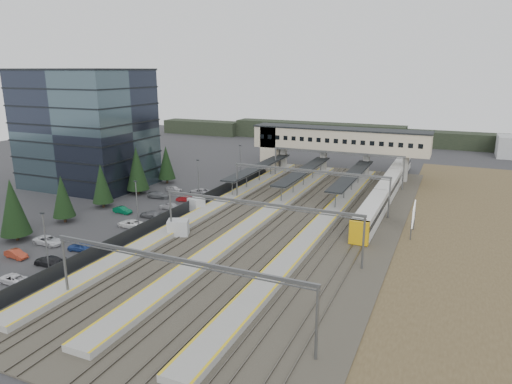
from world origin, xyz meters
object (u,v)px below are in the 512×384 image
at_px(footbridge, 327,141).
at_px(relay_cabin_far, 196,205).
at_px(train, 388,187).
at_px(billboard, 414,215).
at_px(office_building, 86,128).
at_px(relay_cabin_near, 178,228).

bearing_deg(footbridge, relay_cabin_far, -109.59).
relative_size(relay_cabin_far, train, 0.05).
bearing_deg(footbridge, billboard, -56.63).
xyz_separation_m(footbridge, train, (16.30, -14.11, -5.96)).
bearing_deg(office_building, relay_cabin_near, -28.85).
distance_m(office_building, relay_cabin_far, 33.20).
distance_m(office_building, footbridge, 53.18).
distance_m(train, billboard, 21.50).
bearing_deg(train, billboard, -72.45).
bearing_deg(relay_cabin_far, billboard, 4.03).
height_order(relay_cabin_near, train, train).
xyz_separation_m(train, billboard, (6.48, -20.47, 1.23)).
relative_size(relay_cabin_near, billboard, 0.64).
relative_size(office_building, footbridge, 0.60).
bearing_deg(train, office_building, -165.17).
xyz_separation_m(relay_cabin_near, relay_cabin_far, (-4.05, 11.91, -0.11)).
xyz_separation_m(footbridge, billboard, (22.77, -34.58, -4.73)).
bearing_deg(relay_cabin_near, footbridge, 79.42).
distance_m(office_building, relay_cabin_near, 40.93).
bearing_deg(billboard, footbridge, 123.37).
xyz_separation_m(office_building, billboard, (66.48, -4.58, -9.00)).
relative_size(office_building, billboard, 4.26).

